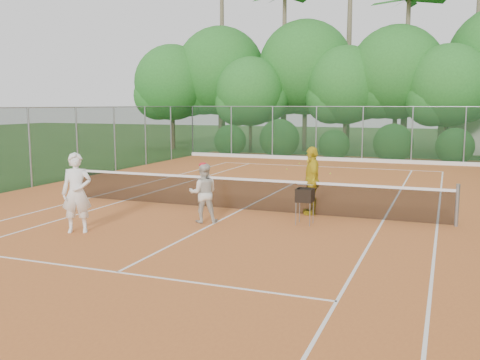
% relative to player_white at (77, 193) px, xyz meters
% --- Properties ---
extents(ground, '(120.00, 120.00, 0.00)m').
position_rel_player_white_xyz_m(ground, '(2.72, 4.05, -1.00)').
color(ground, '#284C1B').
rests_on(ground, ground).
extents(clay_court, '(18.00, 36.00, 0.02)m').
position_rel_player_white_xyz_m(clay_court, '(2.72, 4.05, -0.99)').
color(clay_court, '#BB642B').
rests_on(clay_court, ground).
extents(tennis_net, '(11.97, 0.10, 1.10)m').
position_rel_player_white_xyz_m(tennis_net, '(2.72, 4.05, -0.47)').
color(tennis_net, gray).
rests_on(tennis_net, clay_court).
extents(player_white, '(0.85, 0.75, 1.96)m').
position_rel_player_white_xyz_m(player_white, '(0.00, 0.00, 0.00)').
color(player_white, white).
rests_on(player_white, clay_court).
extents(player_center_grp, '(0.94, 0.86, 1.60)m').
position_rel_player_white_xyz_m(player_center_grp, '(2.39, 2.14, -0.18)').
color(player_center_grp, beige).
rests_on(player_center_grp, clay_court).
extents(player_yellow, '(0.81, 1.23, 1.94)m').
position_rel_player_white_xyz_m(player_yellow, '(4.80, 4.23, -0.01)').
color(player_yellow, gold).
rests_on(player_yellow, clay_court).
extents(ball_hopper, '(0.41, 0.41, 0.95)m').
position_rel_player_white_xyz_m(ball_hopper, '(4.95, 2.87, -0.23)').
color(ball_hopper, gray).
rests_on(ball_hopper, clay_court).
extents(stray_ball_a, '(0.07, 0.07, 0.07)m').
position_rel_player_white_xyz_m(stray_ball_a, '(1.21, 14.02, -0.95)').
color(stray_ball_a, '#C7EA36').
rests_on(stray_ball_a, clay_court).
extents(stray_ball_b, '(0.07, 0.07, 0.07)m').
position_rel_player_white_xyz_m(stray_ball_b, '(1.12, 16.72, -0.95)').
color(stray_ball_b, '#C7DF33').
rests_on(stray_ball_b, clay_court).
extents(stray_ball_c, '(0.07, 0.07, 0.07)m').
position_rel_player_white_xyz_m(stray_ball_c, '(3.50, 13.19, -0.95)').
color(stray_ball_c, '#C4E535').
rests_on(stray_ball_c, clay_court).
extents(court_markings, '(11.03, 23.83, 0.01)m').
position_rel_player_white_xyz_m(court_markings, '(2.72, 4.05, -0.98)').
color(court_markings, white).
rests_on(court_markings, clay_court).
extents(fence_back, '(18.07, 0.07, 3.00)m').
position_rel_player_white_xyz_m(fence_back, '(2.72, 19.05, 0.52)').
color(fence_back, '#19381E').
rests_on(fence_back, clay_court).
extents(tropical_treeline, '(32.10, 8.49, 15.03)m').
position_rel_player_white_xyz_m(tropical_treeline, '(4.15, 24.27, 4.12)').
color(tropical_treeline, brown).
rests_on(tropical_treeline, ground).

